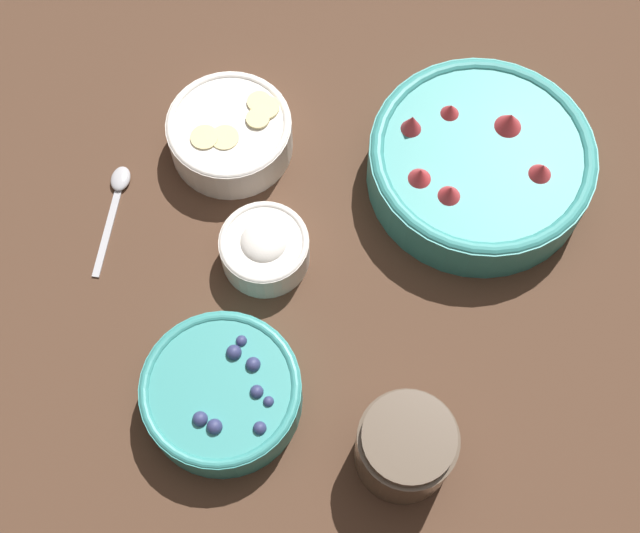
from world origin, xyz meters
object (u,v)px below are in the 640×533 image
Objects in this scene: bowl_strawberries at (480,162)px; bowl_blueberries at (222,393)px; bowl_bananas at (230,133)px; jar_chocolate at (405,448)px; bowl_cream at (265,248)px.

bowl_strawberries reaches higher than bowl_blueberries.
jar_chocolate is at bearing -75.57° from bowl_bananas.
bowl_bananas is 1.46× the size of bowl_cream.
bowl_blueberries reaches higher than bowl_cream.
bowl_cream is at bearing -86.06° from bowl_bananas.
bowl_cream is at bearing -169.70° from bowl_strawberries.
bowl_strawberries reaches higher than bowl_cream.
bowl_cream is at bearing 110.40° from jar_chocolate.
bowl_bananas is 1.47× the size of jar_chocolate.
bowl_blueberries is (-0.33, -0.20, -0.01)m from bowl_strawberries.
bowl_strawberries is at bearing -21.22° from bowl_bananas.
bowl_cream is (0.07, 0.15, -0.00)m from bowl_blueberries.
jar_chocolate is at bearing -69.60° from bowl_cream.
bowl_cream is at bearing 64.02° from bowl_blueberries.
bowl_strawberries is 2.60× the size of jar_chocolate.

